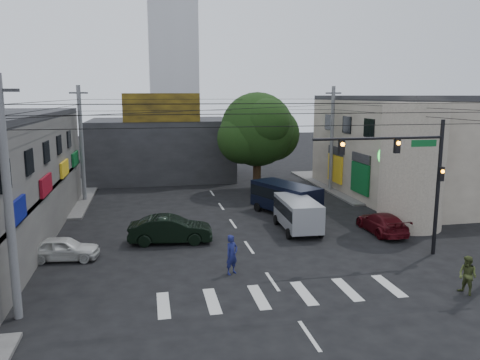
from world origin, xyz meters
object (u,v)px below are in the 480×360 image
object	(u,v)px
utility_pole_near_left	(8,201)
dark_sedan	(171,229)
utility_pole_far_right	(332,139)
silver_minivan	(298,215)
traffic_gantry	(410,166)
pedestrian_olive	(468,276)
white_compact	(63,249)
utility_pole_far_left	(82,144)
traffic_officer	(232,255)
maroon_sedan	(382,223)
navy_van	(285,199)
street_tree	(257,130)

from	to	relation	value
utility_pole_near_left	dark_sedan	size ratio (longest dim) A/B	1.87
utility_pole_far_right	silver_minivan	distance (m)	13.73
utility_pole_far_right	traffic_gantry	bearing A→B (deg)	-98.94
pedestrian_olive	white_compact	bearing A→B (deg)	-131.19
utility_pole_far_left	traffic_officer	xyz separation A→B (m)	(8.85, -17.68, -3.64)
traffic_gantry	maroon_sedan	distance (m)	5.94
utility_pole_far_left	silver_minivan	distance (m)	18.54
utility_pole_far_right	white_compact	bearing A→B (deg)	-145.32
silver_minivan	navy_van	xyz separation A→B (m)	(0.41, 4.02, 0.10)
white_compact	traffic_gantry	bearing A→B (deg)	-92.64
utility_pole_far_right	maroon_sedan	distance (m)	13.59
utility_pole_far_left	silver_minivan	world-z (taller)	utility_pole_far_left
white_compact	pedestrian_olive	size ratio (longest dim) A/B	2.21
street_tree	maroon_sedan	distance (m)	15.41
pedestrian_olive	traffic_officer	bearing A→B (deg)	-131.54
utility_pole_far_left	white_compact	distance (m)	14.65
white_compact	pedestrian_olive	world-z (taller)	pedestrian_olive
street_tree	maroon_sedan	size ratio (longest dim) A/B	1.96
utility_pole_far_right	pedestrian_olive	world-z (taller)	utility_pole_far_right
traffic_gantry	white_compact	xyz separation A→B (m)	(-17.68, 2.92, -4.22)
dark_sedan	silver_minivan	world-z (taller)	silver_minivan
navy_van	utility_pole_far_right	bearing A→B (deg)	-64.22
street_tree	traffic_officer	bearing A→B (deg)	-106.83
white_compact	navy_van	distance (m)	15.52
utility_pole_far_right	pedestrian_olive	distance (m)	22.44
utility_pole_near_left	white_compact	xyz separation A→B (m)	(0.64, 6.42, -3.99)
maroon_sedan	silver_minivan	distance (m)	5.20
traffic_officer	traffic_gantry	bearing A→B (deg)	-30.43
street_tree	white_compact	size ratio (longest dim) A/B	2.32
utility_pole_far_left	white_compact	world-z (taller)	utility_pole_far_left
navy_van	utility_pole_near_left	bearing A→B (deg)	108.76
traffic_gantry	pedestrian_olive	world-z (taller)	traffic_gantry
street_tree	pedestrian_olive	size ratio (longest dim) A/B	5.12
street_tree	traffic_officer	xyz separation A→B (m)	(-5.65, -18.68, -4.52)
utility_pole_far_left	navy_van	xyz separation A→B (m)	(14.61, -7.35, -3.49)
utility_pole_far_right	traffic_officer	distance (m)	21.76
utility_pole_near_left	dark_sedan	world-z (taller)	utility_pole_near_left
traffic_officer	navy_van	bearing A→B (deg)	26.35
maroon_sedan	navy_van	size ratio (longest dim) A/B	0.75
utility_pole_far_left	white_compact	size ratio (longest dim) A/B	2.45
utility_pole_near_left	silver_minivan	distance (m)	17.26
utility_pole_far_left	utility_pole_far_right	bearing A→B (deg)	0.00
maroon_sedan	street_tree	bearing A→B (deg)	-70.62
street_tree	silver_minivan	xyz separation A→B (m)	(-0.30, -12.37, -4.46)
white_compact	traffic_officer	xyz separation A→B (m)	(8.21, -3.59, 0.34)
utility_pole_near_left	street_tree	bearing A→B (deg)	56.00
maroon_sedan	navy_van	xyz separation A→B (m)	(-4.55, 5.52, 0.47)
utility_pole_far_left	dark_sedan	xyz separation A→B (m)	(6.24, -12.25, -3.81)
traffic_gantry	utility_pole_far_right	bearing A→B (deg)	81.06
street_tree	silver_minivan	world-z (taller)	street_tree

